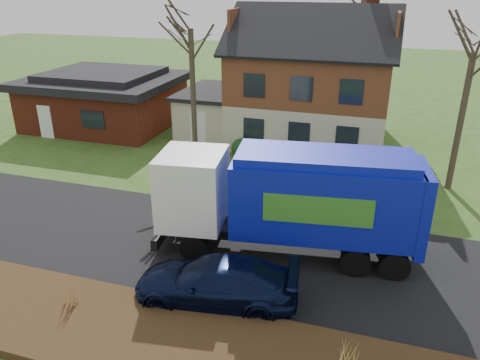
% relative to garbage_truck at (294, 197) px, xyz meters
% --- Properties ---
extents(ground, '(120.00, 120.00, 0.00)m').
position_rel_garbage_truck_xyz_m(ground, '(-3.67, -0.47, -2.31)').
color(ground, '#2D511B').
rests_on(ground, ground).
extents(road, '(80.00, 7.00, 0.02)m').
position_rel_garbage_truck_xyz_m(road, '(-3.67, -0.47, -2.30)').
color(road, black).
rests_on(road, ground).
extents(mulch_verge, '(80.00, 3.50, 0.30)m').
position_rel_garbage_truck_xyz_m(mulch_verge, '(-3.67, -5.77, -2.16)').
color(mulch_verge, '#301F10').
rests_on(mulch_verge, ground).
extents(main_house, '(12.95, 8.95, 9.26)m').
position_rel_garbage_truck_xyz_m(main_house, '(-2.18, 13.44, 1.72)').
color(main_house, beige).
rests_on(main_house, ground).
extents(ranch_house, '(9.80, 8.20, 3.70)m').
position_rel_garbage_truck_xyz_m(ranch_house, '(-15.67, 12.53, -0.50)').
color(ranch_house, maroon).
rests_on(ranch_house, ground).
extents(garbage_truck, '(9.62, 3.79, 4.01)m').
position_rel_garbage_truck_xyz_m(garbage_truck, '(0.00, 0.00, 0.00)').
color(garbage_truck, black).
rests_on(garbage_truck, ground).
extents(silver_sedan, '(4.61, 2.77, 1.44)m').
position_rel_garbage_truck_xyz_m(silver_sedan, '(-5.07, 4.25, -1.60)').
color(silver_sedan, '#9FA1A7').
rests_on(silver_sedan, ground).
extents(navy_wagon, '(5.36, 2.81, 1.48)m').
position_rel_garbage_truck_xyz_m(navy_wagon, '(-1.66, -3.51, -1.57)').
color(navy_wagon, black).
rests_on(navy_wagon, ground).
extents(tree_front_west, '(3.29, 3.29, 9.77)m').
position_rel_garbage_truck_xyz_m(tree_front_west, '(-7.30, 8.35, 5.73)').
color(tree_front_west, '#403626').
rests_on(tree_front_west, ground).
extents(tree_front_east, '(3.31, 3.31, 9.18)m').
position_rel_garbage_truck_xyz_m(tree_front_east, '(6.08, 8.11, 5.15)').
color(tree_front_east, '#433728').
rests_on(tree_front_east, ground).
extents(grass_clump_mid, '(0.35, 0.29, 0.99)m').
position_rel_garbage_truck_xyz_m(grass_clump_mid, '(-5.64, -5.31, -1.52)').
color(grass_clump_mid, tan).
rests_on(grass_clump_mid, mulch_verge).
extents(grass_clump_east, '(0.36, 0.30, 0.91)m').
position_rel_garbage_truck_xyz_m(grass_clump_east, '(2.55, -5.40, -1.56)').
color(grass_clump_east, tan).
rests_on(grass_clump_east, mulch_verge).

